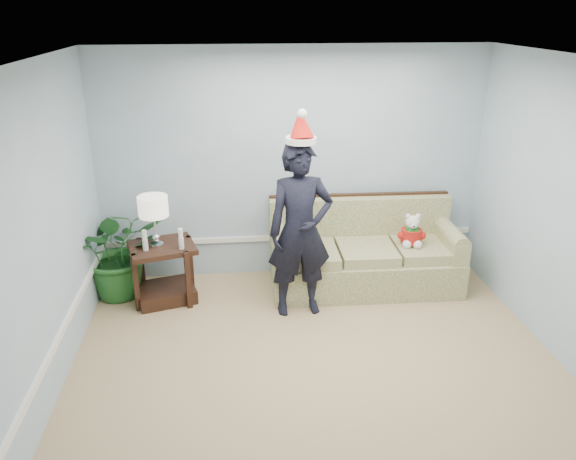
% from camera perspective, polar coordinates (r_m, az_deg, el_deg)
% --- Properties ---
extents(room_shell, '(4.54, 5.04, 2.74)m').
position_cam_1_polar(room_shell, '(4.24, 4.31, -2.32)').
color(room_shell, tan).
rests_on(room_shell, ground).
extents(wainscot_trim, '(4.49, 4.99, 0.06)m').
position_cam_1_polar(wainscot_trim, '(5.64, -10.03, -6.29)').
color(wainscot_trim, white).
rests_on(wainscot_trim, room_shell).
extents(sofa, '(2.17, 0.97, 1.01)m').
position_cam_1_polar(sofa, '(6.63, 7.67, -2.62)').
color(sofa, '#4A592A').
rests_on(sofa, room_shell).
extents(side_table, '(0.81, 0.74, 0.66)m').
position_cam_1_polar(side_table, '(6.41, -12.42, -4.83)').
color(side_table, '#341E12').
rests_on(side_table, room_shell).
extents(table_lamp, '(0.32, 0.32, 0.57)m').
position_cam_1_polar(table_lamp, '(6.08, -13.53, 2.15)').
color(table_lamp, silver).
rests_on(table_lamp, side_table).
extents(candle_pair, '(0.43, 0.06, 0.23)m').
position_cam_1_polar(candle_pair, '(6.09, -12.58, -1.03)').
color(candle_pair, silver).
rests_on(candle_pair, side_table).
extents(houseplant, '(1.19, 1.11, 1.08)m').
position_cam_1_polar(houseplant, '(6.53, -16.86, -2.02)').
color(houseplant, '#1E5921').
rests_on(houseplant, room_shell).
extents(man, '(0.71, 0.50, 1.85)m').
position_cam_1_polar(man, '(5.77, 1.25, -0.09)').
color(man, black).
rests_on(man, room_shell).
extents(santa_hat, '(0.34, 0.37, 0.35)m').
position_cam_1_polar(santa_hat, '(5.48, 1.32, 10.39)').
color(santa_hat, silver).
rests_on(santa_hat, man).
extents(teddy_bear, '(0.27, 0.29, 0.39)m').
position_cam_1_polar(teddy_bear, '(6.53, 12.46, -0.38)').
color(teddy_bear, silver).
rests_on(teddy_bear, sofa).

